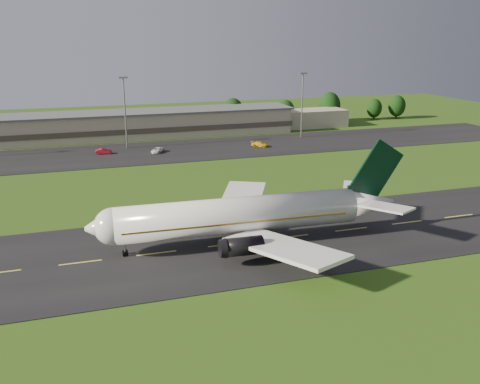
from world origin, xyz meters
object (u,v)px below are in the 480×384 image
object	(u,v)px
light_mast_east	(302,97)
service_vehicle_b	(104,151)
airliner	(244,215)
light_mast_centre	(125,104)
service_vehicle_d	(260,144)
terminal	(125,126)
service_vehicle_c	(157,150)

from	to	relation	value
light_mast_east	service_vehicle_b	size ratio (longest dim) A/B	4.66
airliner	light_mast_east	world-z (taller)	light_mast_east
light_mast_centre	service_vehicle_d	world-z (taller)	light_mast_centre
airliner	service_vehicle_d	bearing A→B (deg)	70.25
terminal	service_vehicle_b	distance (m)	24.23
light_mast_centre	service_vehicle_b	bearing A→B (deg)	-138.54
service_vehicle_c	service_vehicle_d	size ratio (longest dim) A/B	0.97
terminal	light_mast_centre	world-z (taller)	light_mast_centre
service_vehicle_b	terminal	bearing A→B (deg)	-10.53
service_vehicle_b	service_vehicle_c	bearing A→B (deg)	-90.75
light_mast_east	service_vehicle_d	world-z (taller)	light_mast_east
light_mast_centre	service_vehicle_d	xyz separation A→B (m)	(37.14, -10.38, -11.91)
terminal	service_vehicle_d	xyz separation A→B (m)	(35.74, -26.56, -3.16)
service_vehicle_b	service_vehicle_c	size ratio (longest dim) A/B	0.90
service_vehicle_c	airliner	bearing A→B (deg)	-54.79
terminal	light_mast_east	distance (m)	56.67
airliner	service_vehicle_b	world-z (taller)	airliner
light_mast_east	airliner	bearing A→B (deg)	-119.99
light_mast_centre	light_mast_east	size ratio (longest dim) A/B	1.00
service_vehicle_d	service_vehicle_b	bearing A→B (deg)	127.21
light_mast_centre	service_vehicle_b	world-z (taller)	light_mast_centre
light_mast_east	service_vehicle_b	world-z (taller)	light_mast_east
light_mast_east	service_vehicle_b	distance (m)	63.56
service_vehicle_c	light_mast_centre	bearing A→B (deg)	162.64
airliner	terminal	xyz separation A→B (m)	(-7.41, 96.22, -0.67)
light_mast_centre	service_vehicle_c	xyz separation A→B (m)	(7.26, -9.07, -11.96)
terminal	service_vehicle_d	distance (m)	44.64
light_mast_east	service_vehicle_d	xyz separation A→B (m)	(-17.86, -10.38, -11.91)
service_vehicle_c	service_vehicle_d	world-z (taller)	service_vehicle_d
light_mast_east	service_vehicle_c	world-z (taller)	light_mast_east
light_mast_centre	light_mast_east	xyz separation A→B (m)	(55.00, 0.00, 0.00)
service_vehicle_b	service_vehicle_c	distance (m)	14.64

